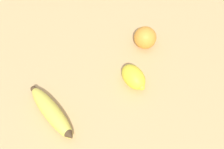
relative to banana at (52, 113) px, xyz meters
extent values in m
plane|color=tan|center=(0.04, 0.08, -0.02)|extent=(3.00, 3.00, 0.00)
ellipsoid|color=#DBCC4C|center=(0.00, 0.00, 0.00)|extent=(0.19, 0.12, 0.04)
cone|color=#47331E|center=(0.08, 0.03, 0.01)|extent=(0.04, 0.03, 0.03)
sphere|color=#47331E|center=(-0.08, -0.04, 0.00)|extent=(0.02, 0.02, 0.02)
sphere|color=orange|center=(-0.16, 0.31, 0.01)|extent=(0.07, 0.07, 0.07)
ellipsoid|color=yellow|center=(-0.04, 0.24, 0.01)|extent=(0.10, 0.08, 0.06)
sphere|color=yellow|center=(-0.01, 0.25, 0.01)|extent=(0.02, 0.02, 0.02)
camera|label=1|loc=(0.37, 0.06, 0.76)|focal=50.00mm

